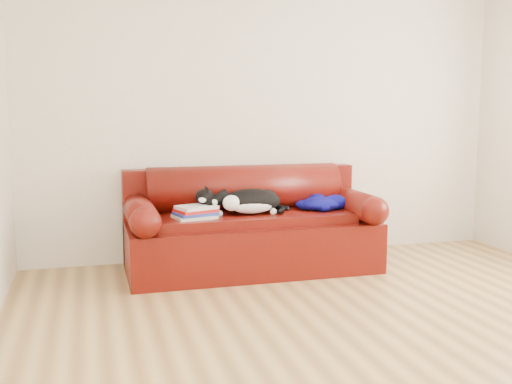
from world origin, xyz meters
TOP-DOWN VIEW (x-y plane):
  - ground at (0.00, 0.00)m, footprint 4.50×4.50m
  - room_shell at (0.12, 0.02)m, footprint 4.52×4.02m
  - sofa_base at (-0.31, 1.49)m, footprint 2.10×0.90m
  - sofa_back at (-0.31, 1.74)m, footprint 2.10×1.01m
  - book_stack at (-0.82, 1.36)m, footprint 0.36×0.31m
  - cat at (-0.34, 1.41)m, footprint 0.75×0.39m
  - blanket at (0.31, 1.47)m, footprint 0.49×0.40m

SIDE VIEW (x-z plane):
  - ground at x=0.00m, z-range 0.00..0.00m
  - sofa_base at x=-0.31m, z-range -0.01..0.49m
  - sofa_back at x=-0.31m, z-range 0.10..0.98m
  - book_stack at x=-0.82m, z-range 0.50..0.60m
  - blanket at x=0.31m, z-range 0.49..0.63m
  - cat at x=-0.34m, z-range 0.47..0.73m
  - room_shell at x=0.12m, z-range 0.36..2.97m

